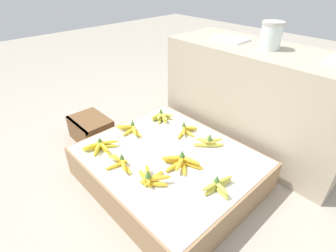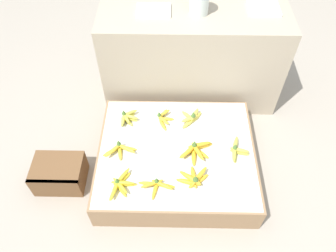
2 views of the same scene
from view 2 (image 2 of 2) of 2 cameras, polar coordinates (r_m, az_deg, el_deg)
The scene contains 16 objects.
ground_plane at distance 2.48m, azimuth 1.38°, elevation -7.18°, with size 10.00×10.00×0.00m, color #A89E8E.
display_platform at distance 2.38m, azimuth 1.43°, elevation -5.75°, with size 1.10×0.93×0.23m.
back_vendor_table at distance 2.72m, azimuth 4.16°, elevation 12.05°, with size 1.40×0.54×0.80m.
wooden_crate at distance 2.45m, azimuth -18.39°, elevation -7.88°, with size 0.35×0.26×0.20m.
banana_bunch_front_left at distance 2.14m, azimuth -8.33°, elevation -10.03°, with size 0.17×0.24×0.09m.
banana_bunch_front_midleft at distance 2.12m, azimuth -2.00°, elevation -10.21°, with size 0.24×0.15×0.09m.
banana_bunch_front_midright at distance 2.13m, azimuth 4.61°, elevation -9.14°, with size 0.22×0.17×0.11m.
banana_bunch_middle_left at distance 2.28m, azimuth -8.45°, elevation -4.04°, with size 0.24×0.15×0.10m.
banana_bunch_middle_midright at distance 2.26m, azimuth 4.83°, elevation -4.16°, with size 0.25×0.20×0.11m.
banana_bunch_middle_right at distance 2.30m, azimuth 11.81°, elevation -4.07°, with size 0.14×0.22×0.10m.
banana_bunch_back_left at distance 2.45m, azimuth -7.11°, elevation 1.48°, with size 0.14×0.16×0.09m.
banana_bunch_back_midleft at distance 2.43m, azimuth -0.82°, elevation 1.45°, with size 0.13×0.22×0.09m.
banana_bunch_back_midright at distance 2.43m, azimuth 4.12°, elevation 1.47°, with size 0.17×0.19×0.11m.
glass_jar at distance 2.44m, azimuth 5.47°, elevation 20.85°, with size 0.14×0.14×0.18m.
foam_tray_white at distance 2.61m, azimuth 16.32°, elevation 19.13°, with size 0.23×0.20×0.02m.
foam_tray_dark at distance 2.49m, azimuth -2.53°, elevation 19.49°, with size 0.25×0.18×0.02m.
Camera 2 is at (-0.04, -1.31, 2.10)m, focal length 35.00 mm.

